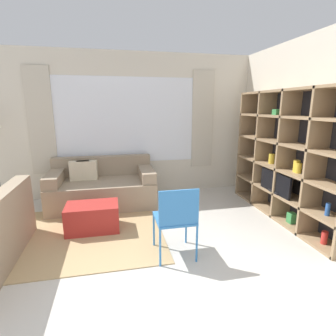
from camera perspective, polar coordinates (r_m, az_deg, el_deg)
The scene contains 8 objects.
ground_plane at distance 2.47m, azimuth -2.27°, elevation -30.94°, with size 16.00×16.00×0.00m, color beige.
wall_back at distance 5.16m, azimuth -8.98°, elevation 9.13°, with size 6.09×0.11×2.70m.
wall_right at distance 4.42m, azimuth 26.96°, elevation 7.09°, with size 0.07×4.56×2.70m, color beige.
area_rug at distance 3.93m, azimuth -21.72°, elevation -13.54°, with size 2.64×1.89×0.01m, color tan.
shelving_unit at distance 4.35m, azimuth 24.65°, elevation 2.12°, with size 0.35×2.43×1.96m.
couch_main at distance 4.82m, azimuth -14.09°, elevation -4.12°, with size 1.79×0.98×0.81m.
ottoman at distance 3.89m, azimuth -16.07°, elevation -10.30°, with size 0.72×0.46×0.39m.
folding_chair at distance 2.99m, azimuth 1.78°, elevation -10.43°, with size 0.44×0.46×0.86m.
Camera 1 is at (-0.29, -1.74, 1.72)m, focal length 28.00 mm.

